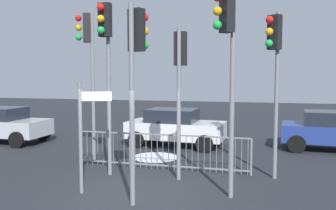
{
  "coord_description": "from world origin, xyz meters",
  "views": [
    {
      "loc": [
        2.86,
        -7.98,
        2.84
      ],
      "look_at": [
        0.15,
        2.74,
        1.91
      ],
      "focal_mm": 38.86,
      "sensor_mm": 36.0,
      "label": 1
    }
  ],
  "objects_px": {
    "traffic_light_rear_right": "(228,45)",
    "traffic_light_foreground_left": "(274,57)",
    "car_white_mid": "(175,127)",
    "car_blue_near": "(334,130)",
    "direction_sign_post": "(83,131)",
    "traffic_light_mid_left": "(180,69)",
    "car_silver_trailing": "(2,124)",
    "traffic_light_mid_right": "(136,59)",
    "traffic_light_foreground_right": "(106,48)",
    "traffic_light_rear_left": "(88,52)"
  },
  "relations": [
    {
      "from": "traffic_light_mid_left",
      "to": "traffic_light_foreground_left",
      "type": "height_order",
      "value": "traffic_light_foreground_left"
    },
    {
      "from": "traffic_light_rear_right",
      "to": "traffic_light_foreground_left",
      "type": "height_order",
      "value": "traffic_light_rear_right"
    },
    {
      "from": "direction_sign_post",
      "to": "car_blue_near",
      "type": "relative_size",
      "value": 0.68
    },
    {
      "from": "traffic_light_mid_left",
      "to": "traffic_light_foreground_left",
      "type": "bearing_deg",
      "value": 12.97
    },
    {
      "from": "direction_sign_post",
      "to": "car_blue_near",
      "type": "xyz_separation_m",
      "value": [
        6.76,
        6.71,
        -0.74
      ]
    },
    {
      "from": "car_blue_near",
      "to": "traffic_light_mid_left",
      "type": "bearing_deg",
      "value": -129.45
    },
    {
      "from": "traffic_light_rear_left",
      "to": "direction_sign_post",
      "type": "relative_size",
      "value": 1.82
    },
    {
      "from": "traffic_light_rear_right",
      "to": "traffic_light_mid_left",
      "type": "height_order",
      "value": "traffic_light_rear_right"
    },
    {
      "from": "traffic_light_rear_left",
      "to": "car_blue_near",
      "type": "xyz_separation_m",
      "value": [
        8.05,
        3.83,
        -2.79
      ]
    },
    {
      "from": "car_white_mid",
      "to": "car_silver_trailing",
      "type": "relative_size",
      "value": 1.02
    },
    {
      "from": "traffic_light_rear_left",
      "to": "traffic_light_foreground_left",
      "type": "relative_size",
      "value": 1.08
    },
    {
      "from": "traffic_light_rear_right",
      "to": "car_blue_near",
      "type": "relative_size",
      "value": 1.21
    },
    {
      "from": "traffic_light_rear_right",
      "to": "traffic_light_mid_right",
      "type": "height_order",
      "value": "traffic_light_rear_right"
    },
    {
      "from": "traffic_light_mid_right",
      "to": "direction_sign_post",
      "type": "relative_size",
      "value": 1.62
    },
    {
      "from": "traffic_light_rear_right",
      "to": "traffic_light_rear_left",
      "type": "xyz_separation_m",
      "value": [
        -4.61,
        2.44,
        0.07
      ]
    },
    {
      "from": "traffic_light_foreground_right",
      "to": "traffic_light_foreground_left",
      "type": "bearing_deg",
      "value": -166.98
    },
    {
      "from": "traffic_light_mid_left",
      "to": "traffic_light_foreground_left",
      "type": "relative_size",
      "value": 0.91
    },
    {
      "from": "traffic_light_foreground_left",
      "to": "car_silver_trailing",
      "type": "xyz_separation_m",
      "value": [
        -10.81,
        2.86,
        -2.52
      ]
    },
    {
      "from": "traffic_light_mid_left",
      "to": "direction_sign_post",
      "type": "relative_size",
      "value": 1.52
    },
    {
      "from": "direction_sign_post",
      "to": "car_silver_trailing",
      "type": "relative_size",
      "value": 0.7
    },
    {
      "from": "car_white_mid",
      "to": "car_blue_near",
      "type": "xyz_separation_m",
      "value": [
        5.96,
        0.53,
        0.0
      ]
    },
    {
      "from": "traffic_light_rear_right",
      "to": "traffic_light_mid_right",
      "type": "xyz_separation_m",
      "value": [
        -1.87,
        -0.79,
        -0.31
      ]
    },
    {
      "from": "traffic_light_mid_left",
      "to": "car_silver_trailing",
      "type": "relative_size",
      "value": 1.06
    },
    {
      "from": "traffic_light_foreground_right",
      "to": "direction_sign_post",
      "type": "relative_size",
      "value": 1.82
    },
    {
      "from": "traffic_light_rear_right",
      "to": "traffic_light_mid_left",
      "type": "relative_size",
      "value": 1.17
    },
    {
      "from": "traffic_light_rear_right",
      "to": "car_white_mid",
      "type": "relative_size",
      "value": 1.22
    },
    {
      "from": "car_silver_trailing",
      "to": "car_blue_near",
      "type": "relative_size",
      "value": 0.97
    },
    {
      "from": "traffic_light_foreground_right",
      "to": "traffic_light_rear_left",
      "type": "bearing_deg",
      "value": -45.1
    },
    {
      "from": "traffic_light_foreground_left",
      "to": "car_silver_trailing",
      "type": "bearing_deg",
      "value": 18.95
    },
    {
      "from": "traffic_light_foreground_left",
      "to": "direction_sign_post",
      "type": "height_order",
      "value": "traffic_light_foreground_left"
    },
    {
      "from": "traffic_light_mid_left",
      "to": "traffic_light_mid_right",
      "type": "distance_m",
      "value": 2.22
    },
    {
      "from": "traffic_light_rear_right",
      "to": "traffic_light_foreground_right",
      "type": "distance_m",
      "value": 3.55
    },
    {
      "from": "traffic_light_rear_right",
      "to": "car_blue_near",
      "type": "distance_m",
      "value": 7.65
    },
    {
      "from": "traffic_light_mid_left",
      "to": "direction_sign_post",
      "type": "bearing_deg",
      "value": -135.46
    },
    {
      "from": "traffic_light_rear_right",
      "to": "car_blue_near",
      "type": "height_order",
      "value": "traffic_light_rear_right"
    },
    {
      "from": "traffic_light_mid_right",
      "to": "car_blue_near",
      "type": "xyz_separation_m",
      "value": [
        5.3,
        7.07,
        -2.41
      ]
    },
    {
      "from": "traffic_light_mid_right",
      "to": "traffic_light_foreground_left",
      "type": "bearing_deg",
      "value": 64.2
    },
    {
      "from": "car_white_mid",
      "to": "direction_sign_post",
      "type": "bearing_deg",
      "value": -93.68
    },
    {
      "from": "traffic_light_foreground_left",
      "to": "traffic_light_foreground_right",
      "type": "bearing_deg",
      "value": 43.53
    },
    {
      "from": "traffic_light_foreground_right",
      "to": "car_blue_near",
      "type": "distance_m",
      "value": 9.02
    },
    {
      "from": "traffic_light_mid_left",
      "to": "traffic_light_foreground_right",
      "type": "relative_size",
      "value": 0.84
    },
    {
      "from": "traffic_light_foreground_left",
      "to": "car_blue_near",
      "type": "relative_size",
      "value": 1.14
    },
    {
      "from": "car_silver_trailing",
      "to": "car_blue_near",
      "type": "distance_m",
      "value": 13.26
    },
    {
      "from": "traffic_light_foreground_left",
      "to": "direction_sign_post",
      "type": "xyz_separation_m",
      "value": [
        -4.4,
        -2.27,
        -1.78
      ]
    },
    {
      "from": "traffic_light_rear_left",
      "to": "traffic_light_foreground_left",
      "type": "distance_m",
      "value": 5.72
    },
    {
      "from": "traffic_light_mid_left",
      "to": "car_silver_trailing",
      "type": "xyz_separation_m",
      "value": [
        -8.37,
        3.33,
        -2.22
      ]
    },
    {
      "from": "traffic_light_foreground_left",
      "to": "traffic_light_mid_right",
      "type": "bearing_deg",
      "value": 75.49
    },
    {
      "from": "traffic_light_rear_right",
      "to": "car_white_mid",
      "type": "xyz_separation_m",
      "value": [
        -2.53,
        5.74,
        -2.72
      ]
    },
    {
      "from": "traffic_light_rear_left",
      "to": "car_white_mid",
      "type": "xyz_separation_m",
      "value": [
        2.08,
        3.3,
        -2.79
      ]
    },
    {
      "from": "car_white_mid",
      "to": "car_silver_trailing",
      "type": "xyz_separation_m",
      "value": [
        -7.21,
        -1.05,
        0.0
      ]
    }
  ]
}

